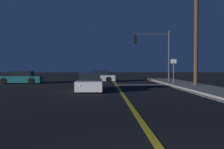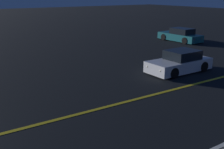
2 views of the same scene
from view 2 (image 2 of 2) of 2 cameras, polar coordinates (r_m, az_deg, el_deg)
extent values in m
cube|color=gold|center=(13.93, 9.23, -3.90)|extent=(0.20, 38.21, 0.01)
cube|color=silver|center=(17.93, 13.51, 1.92)|extent=(1.86, 4.25, 0.68)
cube|color=black|center=(17.97, 14.19, 3.88)|extent=(1.58, 1.96, 0.60)
cylinder|color=black|center=(16.47, 12.52, 0.27)|extent=(0.23, 0.64, 0.64)
cylinder|color=black|center=(17.63, 8.55, 1.55)|extent=(0.23, 0.64, 0.64)
cylinder|color=black|center=(18.41, 18.20, 1.54)|extent=(0.23, 0.64, 0.64)
cylinder|color=black|center=(19.45, 14.30, 2.63)|extent=(0.23, 0.64, 0.64)
sphere|color=#FFF4CC|center=(16.09, 9.99, 0.78)|extent=(0.18, 0.18, 0.18)
sphere|color=#FFF4CC|center=(16.89, 7.36, 1.64)|extent=(0.18, 0.18, 0.18)
sphere|color=red|center=(19.12, 18.99, 2.62)|extent=(0.14, 0.14, 0.14)
sphere|color=red|center=(19.79, 16.42, 3.30)|extent=(0.14, 0.14, 0.14)
cube|color=#195960|center=(29.40, 13.66, 7.48)|extent=(4.62, 1.89, 0.68)
cube|color=black|center=(29.14, 14.15, 8.56)|extent=(2.14, 1.58, 0.60)
cylinder|color=black|center=(29.78, 10.53, 7.54)|extent=(0.65, 0.24, 0.64)
cylinder|color=black|center=(30.97, 12.71, 7.75)|extent=(0.65, 0.24, 0.64)
cylinder|color=black|center=(27.88, 14.68, 6.69)|extent=(0.65, 0.24, 0.64)
cylinder|color=black|center=(29.15, 16.83, 6.93)|extent=(0.65, 0.24, 0.64)
sphere|color=#FFF4CC|center=(30.51, 9.84, 8.17)|extent=(0.18, 0.18, 0.18)
sphere|color=#FFF4CC|center=(31.28, 11.29, 8.29)|extent=(0.18, 0.18, 0.18)
sphere|color=red|center=(27.55, 16.38, 6.87)|extent=(0.14, 0.14, 0.14)
sphere|color=red|center=(28.40, 17.80, 7.02)|extent=(0.14, 0.14, 0.14)
camera|label=1|loc=(12.42, -57.99, -5.77)|focal=39.61mm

